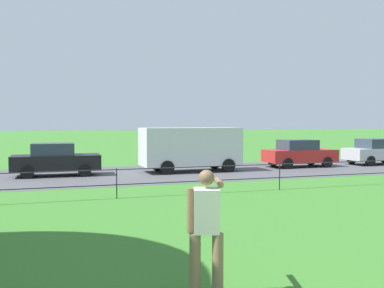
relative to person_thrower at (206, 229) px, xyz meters
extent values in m
cube|color=#4C4C51|center=(0.02, 15.09, -0.99)|extent=(80.00, 8.00, 0.01)
cylinder|color=#232328|center=(0.02, 8.56, -0.49)|extent=(0.04, 0.04, 1.00)
cylinder|color=#232328|center=(6.07, 8.56, -0.49)|extent=(0.04, 0.04, 1.00)
cylinder|color=#232328|center=(0.02, 8.56, -0.54)|extent=(36.28, 0.03, 0.03)
cylinder|color=#232328|center=(0.02, 8.56, -0.04)|extent=(36.28, 0.03, 0.03)
cylinder|color=#846B4C|center=(-0.16, 0.03, -0.53)|extent=(0.16, 0.16, 0.93)
cylinder|color=#846B4C|center=(0.15, -0.06, -0.53)|extent=(0.16, 0.16, 0.93)
cube|color=silver|center=(0.00, -0.01, 0.26)|extent=(0.42, 0.37, 0.65)
sphere|color=brown|center=(0.00, -0.01, 0.72)|extent=(0.22, 0.22, 0.22)
cylinder|color=brown|center=(0.28, 0.22, 0.62)|extent=(0.27, 0.62, 0.10)
cylinder|color=brown|center=(-0.22, 0.05, 0.26)|extent=(0.09, 0.09, 0.62)
cube|color=black|center=(-1.74, 15.61, -0.35)|extent=(4.03, 1.77, 0.68)
cube|color=#2D3847|center=(-1.89, 15.61, 0.27)|extent=(1.93, 1.55, 0.56)
cylinder|color=black|center=(-0.49, 16.39, -0.69)|extent=(0.60, 0.21, 0.60)
cylinder|color=black|center=(-0.52, 14.78, -0.69)|extent=(0.60, 0.21, 0.60)
cylinder|color=black|center=(-2.97, 16.43, -0.69)|extent=(0.60, 0.21, 0.60)
cylinder|color=black|center=(-3.00, 14.82, -0.69)|extent=(0.60, 0.21, 0.60)
cube|color=silver|center=(4.79, 15.33, 0.30)|extent=(5.02, 2.02, 1.90)
cube|color=#283342|center=(6.79, 15.35, 0.63)|extent=(0.14, 1.67, 0.76)
cylinder|color=black|center=(6.48, 16.28, -0.65)|extent=(0.68, 0.25, 0.68)
cylinder|color=black|center=(6.50, 14.42, -0.65)|extent=(0.68, 0.25, 0.68)
cylinder|color=black|center=(3.28, 16.24, -0.65)|extent=(0.68, 0.25, 0.68)
cylinder|color=black|center=(3.30, 14.38, -0.65)|extent=(0.68, 0.25, 0.68)
cube|color=red|center=(11.40, 15.62, -0.35)|extent=(4.02, 1.76, 0.68)
cube|color=#2D3847|center=(11.25, 15.63, 0.27)|extent=(1.92, 1.55, 0.56)
cylinder|color=black|center=(12.65, 16.41, -0.69)|extent=(0.60, 0.21, 0.60)
cylinder|color=black|center=(12.62, 14.80, -0.69)|extent=(0.60, 0.21, 0.60)
cylinder|color=black|center=(10.17, 16.45, -0.69)|extent=(0.60, 0.21, 0.60)
cylinder|color=black|center=(10.14, 14.83, -0.69)|extent=(0.60, 0.21, 0.60)
cube|color=#B7BABF|center=(16.68, 15.45, -0.35)|extent=(4.00, 1.71, 0.68)
cube|color=#2D3847|center=(16.53, 15.45, 0.27)|extent=(1.90, 1.52, 0.56)
cylinder|color=black|center=(15.44, 16.26, -0.69)|extent=(0.60, 0.20, 0.60)
cylinder|color=black|center=(15.43, 14.64, -0.69)|extent=(0.60, 0.20, 0.60)
camera|label=1|loc=(-2.09, -5.65, 1.48)|focal=40.60mm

